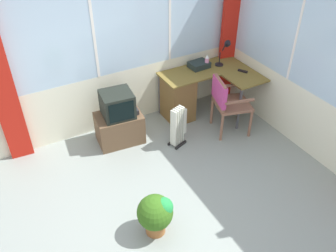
% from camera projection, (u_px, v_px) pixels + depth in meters
% --- Properties ---
extents(ground, '(5.52, 4.95, 0.06)m').
position_uv_depth(ground, '(168.00, 218.00, 4.17)').
color(ground, gray).
extents(north_window_panel, '(4.52, 0.07, 2.69)m').
position_uv_depth(north_window_panel, '(94.00, 45.00, 4.76)').
color(north_window_panel, silver).
rests_on(north_window_panel, ground).
extents(curtain_corner, '(0.30, 0.11, 2.59)m').
position_uv_depth(curtain_corner, '(231.00, 23.00, 5.54)').
color(curtain_corner, red).
rests_on(curtain_corner, ground).
extents(desk, '(1.36, 1.02, 0.73)m').
position_uv_depth(desk, '(183.00, 94.00, 5.55)').
color(desk, brown).
rests_on(desk, ground).
extents(desk_lamp, '(0.23, 0.19, 0.41)m').
position_uv_depth(desk_lamp, '(226.00, 49.00, 5.46)').
color(desk_lamp, black).
rests_on(desk_lamp, desk).
extents(tv_remote, '(0.11, 0.15, 0.02)m').
position_uv_depth(tv_remote, '(243.00, 71.00, 5.45)').
color(tv_remote, black).
rests_on(tv_remote, desk).
extents(spray_bottle, '(0.06, 0.06, 0.22)m').
position_uv_depth(spray_bottle, '(207.00, 61.00, 5.51)').
color(spray_bottle, pink).
rests_on(spray_bottle, desk).
extents(paper_tray, '(0.31, 0.25, 0.09)m').
position_uv_depth(paper_tray, '(199.00, 65.00, 5.55)').
color(paper_tray, '#202B2A').
rests_on(paper_tray, desk).
extents(wooden_armchair, '(0.60, 0.59, 0.88)m').
position_uv_depth(wooden_armchair, '(225.00, 99.00, 5.14)').
color(wooden_armchair, '#875C46').
rests_on(wooden_armchair, ground).
extents(tv_on_stand, '(0.68, 0.50, 0.81)m').
position_uv_depth(tv_on_stand, '(119.00, 120.00, 5.07)').
color(tv_on_stand, brown).
rests_on(tv_on_stand, ground).
extents(space_heater, '(0.29, 0.24, 0.61)m').
position_uv_depth(space_heater, '(179.00, 126.00, 5.04)').
color(space_heater, silver).
rests_on(space_heater, ground).
extents(potted_plant, '(0.39, 0.39, 0.50)m').
position_uv_depth(potted_plant, '(156.00, 213.00, 3.81)').
color(potted_plant, '#9F6131').
rests_on(potted_plant, ground).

